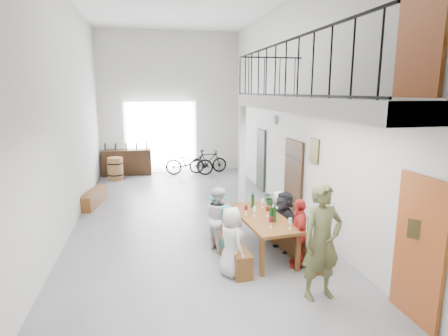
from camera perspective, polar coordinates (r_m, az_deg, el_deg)
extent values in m
plane|color=#606062|center=(9.69, -5.54, -7.75)|extent=(12.00, 12.00, 0.00)
plane|color=silver|center=(15.13, -8.23, 9.79)|extent=(5.50, 0.00, 5.50)
plane|color=silver|center=(3.27, 4.92, 3.45)|extent=(5.50, 0.00, 5.50)
plane|color=silver|center=(9.29, -23.17, 7.88)|extent=(0.00, 12.00, 12.00)
plane|color=silver|center=(9.82, 10.48, 8.77)|extent=(0.00, 12.00, 12.00)
cube|color=white|center=(15.16, -9.58, 4.63)|extent=(2.80, 0.08, 2.80)
cube|color=#93431C|center=(5.95, 27.56, -11.05)|extent=(0.06, 0.95, 2.10)
cube|color=#3C2211|center=(9.77, 10.49, -1.63)|extent=(0.06, 1.10, 2.00)
cube|color=#293229|center=(12.35, 5.64, 1.28)|extent=(0.06, 0.80, 2.00)
cube|color=#93431C|center=(5.92, 27.94, 18.98)|extent=(0.06, 0.90, 1.95)
cube|color=#433A1B|center=(8.62, 13.56, 2.57)|extent=(0.04, 0.45, 0.55)
cylinder|color=white|center=(10.95, 7.86, 7.30)|extent=(0.04, 0.28, 0.28)
cube|color=silver|center=(6.59, 14.94, 9.42)|extent=(1.50, 5.60, 0.25)
cube|color=black|center=(6.34, 9.19, 18.46)|extent=(0.03, 5.60, 0.03)
cube|color=black|center=(6.29, 8.94, 10.94)|extent=(0.03, 5.60, 0.03)
cube|color=black|center=(9.19, 7.27, 16.36)|extent=(1.50, 0.03, 0.03)
cube|color=silver|center=(9.10, 2.75, 0.40)|extent=(0.14, 0.14, 2.88)
cube|color=brown|center=(7.47, 5.81, -7.57)|extent=(1.01, 2.07, 0.06)
cube|color=brown|center=(6.76, 5.88, -13.33)|extent=(0.07, 0.07, 0.73)
cube|color=brown|center=(7.04, 11.18, -12.46)|extent=(0.07, 0.07, 0.73)
cube|color=brown|center=(8.25, 1.17, -8.54)|extent=(0.07, 0.07, 0.73)
cube|color=brown|center=(8.48, 5.64, -8.03)|extent=(0.07, 0.07, 0.73)
cube|color=brown|center=(7.43, 0.95, -12.14)|extent=(0.41, 1.90, 0.43)
cube|color=brown|center=(7.86, 10.19, -10.69)|extent=(0.62, 2.19, 0.50)
cylinder|color=black|center=(7.93, 4.41, -4.85)|extent=(0.07, 0.07, 0.35)
cylinder|color=black|center=(7.13, 7.68, -6.82)|extent=(0.07, 0.07, 0.35)
cylinder|color=black|center=(7.12, 7.18, -6.83)|extent=(0.07, 0.07, 0.35)
cube|color=brown|center=(11.34, -19.22, -4.35)|extent=(0.62, 1.54, 0.42)
cylinder|color=brown|center=(14.25, -16.22, -0.12)|extent=(0.56, 0.56, 0.84)
cylinder|color=black|center=(14.30, -16.18, -0.94)|extent=(0.57, 0.57, 0.05)
cylinder|color=black|center=(14.21, -16.27, 0.71)|extent=(0.57, 0.57, 0.05)
cube|color=#3C2211|center=(15.02, -14.57, 0.84)|extent=(1.86, 0.52, 0.98)
cylinder|color=black|center=(15.02, -17.66, 3.11)|extent=(0.06, 0.06, 0.28)
cylinder|color=black|center=(14.95, -16.19, 3.16)|extent=(0.06, 0.06, 0.28)
cylinder|color=black|center=(14.87, -14.70, 3.20)|extent=(0.06, 0.06, 0.28)
cylinder|color=black|center=(14.89, -13.20, 3.28)|extent=(0.06, 0.06, 0.28)
cylinder|color=black|center=(14.93, -11.69, 3.37)|extent=(0.06, 0.06, 0.28)
imported|color=silver|center=(6.68, 1.12, -11.14)|extent=(0.57, 0.71, 1.25)
imported|color=teal|center=(7.18, 0.57, -9.91)|extent=(0.37, 0.47, 1.15)
imported|color=silver|center=(7.71, -0.76, -7.69)|extent=(0.68, 0.77, 1.32)
imported|color=teal|center=(8.13, -0.90, -7.33)|extent=(0.54, 0.79, 1.14)
imported|color=#B1251E|center=(7.13, 11.38, -9.65)|extent=(0.53, 0.82, 1.30)
imported|color=black|center=(7.78, 9.08, -7.96)|extent=(0.60, 1.20, 1.24)
imported|color=silver|center=(8.31, 8.30, -7.17)|extent=(0.42, 0.58, 1.10)
imported|color=brown|center=(6.08, 14.70, -10.82)|extent=(0.73, 0.53, 1.85)
imported|color=#244C1E|center=(10.83, 7.05, -4.55)|extent=(0.39, 0.35, 0.41)
imported|color=black|center=(14.54, -5.31, 0.80)|extent=(1.95, 1.03, 0.97)
imported|color=black|center=(14.88, -2.44, 1.00)|extent=(1.58, 0.61, 0.92)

